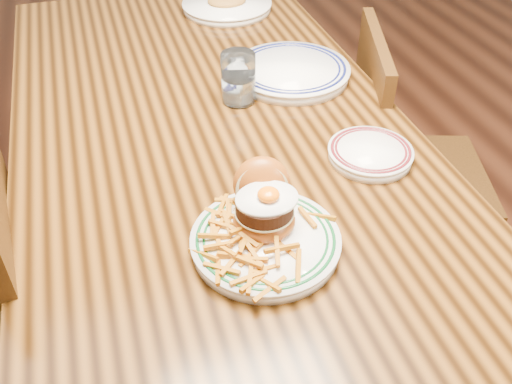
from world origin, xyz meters
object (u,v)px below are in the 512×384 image
object	(u,v)px
main_plate	(265,227)
side_plate	(370,153)
table	(210,146)
chair_right	(399,164)

from	to	relation	value
main_plate	side_plate	world-z (taller)	main_plate
table	main_plate	world-z (taller)	main_plate
chair_right	main_plate	size ratio (longest dim) A/B	3.13
side_plate	main_plate	bearing A→B (deg)	-169.24
table	chair_right	xyz separation A→B (m)	(0.56, 0.05, -0.22)
table	side_plate	size ratio (longest dim) A/B	9.36
table	chair_right	bearing A→B (deg)	5.46
main_plate	chair_right	bearing A→B (deg)	53.64
table	chair_right	size ratio (longest dim) A/B	1.92
main_plate	side_plate	bearing A→B (deg)	44.10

